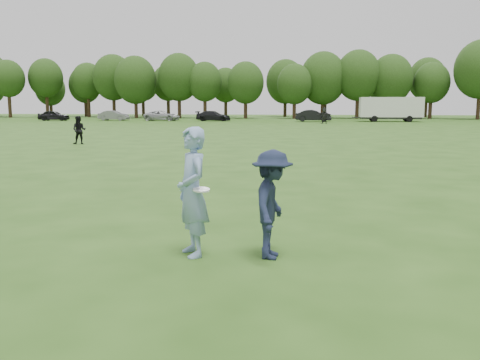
{
  "coord_description": "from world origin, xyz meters",
  "views": [
    {
      "loc": [
        0.35,
        -7.86,
        2.46
      ],
      "look_at": [
        -0.81,
        1.01,
        1.1
      ],
      "focal_mm": 38.0,
      "sensor_mm": 36.0,
      "label": 1
    }
  ],
  "objects_px": {
    "player_far_a": "(79,130)",
    "player_far_d": "(324,115)",
    "thrower": "(192,192)",
    "cargo_trailer": "(391,108)",
    "car_c": "(162,116)",
    "car_b": "(114,116)",
    "defender": "(272,204)",
    "car_f": "(313,116)",
    "car_d": "(213,116)",
    "car_a": "(54,116)"
  },
  "relations": [
    {
      "from": "player_far_a",
      "to": "player_far_d",
      "type": "xyz_separation_m",
      "value": [
        15.57,
        32.61,
        0.13
      ]
    },
    {
      "from": "thrower",
      "to": "cargo_trailer",
      "type": "relative_size",
      "value": 0.23
    },
    {
      "from": "player_far_a",
      "to": "car_c",
      "type": "bearing_deg",
      "value": 90.8
    },
    {
      "from": "car_b",
      "to": "car_c",
      "type": "xyz_separation_m",
      "value": [
        6.92,
        0.19,
        -0.0
      ]
    },
    {
      "from": "thrower",
      "to": "defender",
      "type": "height_order",
      "value": "thrower"
    },
    {
      "from": "car_f",
      "to": "player_far_d",
      "type": "bearing_deg",
      "value": -168.65
    },
    {
      "from": "defender",
      "to": "player_far_a",
      "type": "distance_m",
      "value": 24.74
    },
    {
      "from": "player_far_d",
      "to": "car_b",
      "type": "bearing_deg",
      "value": -179.6
    },
    {
      "from": "car_d",
      "to": "thrower",
      "type": "bearing_deg",
      "value": -167.69
    },
    {
      "from": "defender",
      "to": "cargo_trailer",
      "type": "relative_size",
      "value": 0.19
    },
    {
      "from": "thrower",
      "to": "car_c",
      "type": "xyz_separation_m",
      "value": [
        -18.05,
        60.88,
        -0.36
      ]
    },
    {
      "from": "car_c",
      "to": "car_d",
      "type": "height_order",
      "value": "car_c"
    },
    {
      "from": "thrower",
      "to": "car_a",
      "type": "distance_m",
      "value": 67.84
    },
    {
      "from": "player_far_a",
      "to": "cargo_trailer",
      "type": "distance_m",
      "value": 47.22
    },
    {
      "from": "defender",
      "to": "car_f",
      "type": "distance_m",
      "value": 59.92
    },
    {
      "from": "car_d",
      "to": "cargo_trailer",
      "type": "bearing_deg",
      "value": -85.99
    },
    {
      "from": "car_b",
      "to": "car_c",
      "type": "distance_m",
      "value": 6.93
    },
    {
      "from": "thrower",
      "to": "player_far_d",
      "type": "xyz_separation_m",
      "value": [
        3.88,
        53.7,
        -0.08
      ]
    },
    {
      "from": "car_c",
      "to": "player_far_a",
      "type": "bearing_deg",
      "value": -169.47
    },
    {
      "from": "defender",
      "to": "cargo_trailer",
      "type": "height_order",
      "value": "cargo_trailer"
    },
    {
      "from": "player_far_a",
      "to": "car_a",
      "type": "xyz_separation_m",
      "value": [
        -21.39,
        38.13,
        -0.13
      ]
    },
    {
      "from": "car_b",
      "to": "cargo_trailer",
      "type": "relative_size",
      "value": 0.47
    },
    {
      "from": "defender",
      "to": "car_c",
      "type": "height_order",
      "value": "defender"
    },
    {
      "from": "car_c",
      "to": "car_f",
      "type": "bearing_deg",
      "value": -91.17
    },
    {
      "from": "defender",
      "to": "car_d",
      "type": "relative_size",
      "value": 0.37
    },
    {
      "from": "defender",
      "to": "car_b",
      "type": "xyz_separation_m",
      "value": [
        -26.26,
        60.67,
        -0.18
      ]
    },
    {
      "from": "thrower",
      "to": "car_a",
      "type": "bearing_deg",
      "value": 177.98
    },
    {
      "from": "thrower",
      "to": "player_far_d",
      "type": "bearing_deg",
      "value": 144.67
    },
    {
      "from": "car_a",
      "to": "car_b",
      "type": "bearing_deg",
      "value": -85.9
    },
    {
      "from": "car_c",
      "to": "car_d",
      "type": "xyz_separation_m",
      "value": [
        7.22,
        -0.15,
        -0.0
      ]
    },
    {
      "from": "car_b",
      "to": "car_a",
      "type": "bearing_deg",
      "value": 101.41
    },
    {
      "from": "player_far_d",
      "to": "car_c",
      "type": "bearing_deg",
      "value": 175.89
    },
    {
      "from": "player_far_a",
      "to": "car_f",
      "type": "xyz_separation_m",
      "value": [
        14.36,
        38.84,
        -0.07
      ]
    },
    {
      "from": "car_c",
      "to": "car_f",
      "type": "height_order",
      "value": "car_f"
    },
    {
      "from": "car_f",
      "to": "car_b",
      "type": "bearing_deg",
      "value": 88.79
    },
    {
      "from": "player_far_a",
      "to": "cargo_trailer",
      "type": "xyz_separation_m",
      "value": [
        24.45,
        40.39,
        0.93
      ]
    },
    {
      "from": "defender",
      "to": "car_c",
      "type": "bearing_deg",
      "value": 22.46
    },
    {
      "from": "thrower",
      "to": "car_b",
      "type": "relative_size",
      "value": 0.5
    },
    {
      "from": "car_c",
      "to": "car_d",
      "type": "relative_size",
      "value": 1.05
    },
    {
      "from": "thrower",
      "to": "car_f",
      "type": "bearing_deg",
      "value": 146.25
    },
    {
      "from": "car_c",
      "to": "car_f",
      "type": "relative_size",
      "value": 1.06
    },
    {
      "from": "defender",
      "to": "car_b",
      "type": "relative_size",
      "value": 0.42
    },
    {
      "from": "defender",
      "to": "car_c",
      "type": "distance_m",
      "value": 63.85
    },
    {
      "from": "car_a",
      "to": "car_c",
      "type": "xyz_separation_m",
      "value": [
        15.03,
        1.66,
        -0.02
      ]
    },
    {
      "from": "defender",
      "to": "cargo_trailer",
      "type": "distance_m",
      "value": 62.52
    },
    {
      "from": "car_f",
      "to": "defender",
      "type": "bearing_deg",
      "value": 179.04
    },
    {
      "from": "car_a",
      "to": "car_b",
      "type": "xyz_separation_m",
      "value": [
        8.11,
        1.47,
        -0.02
      ]
    },
    {
      "from": "thrower",
      "to": "cargo_trailer",
      "type": "xyz_separation_m",
      "value": [
        12.76,
        61.48,
        0.73
      ]
    },
    {
      "from": "thrower",
      "to": "player_far_a",
      "type": "distance_m",
      "value": 24.11
    },
    {
      "from": "thrower",
      "to": "car_b",
      "type": "bearing_deg",
      "value": 171.17
    }
  ]
}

